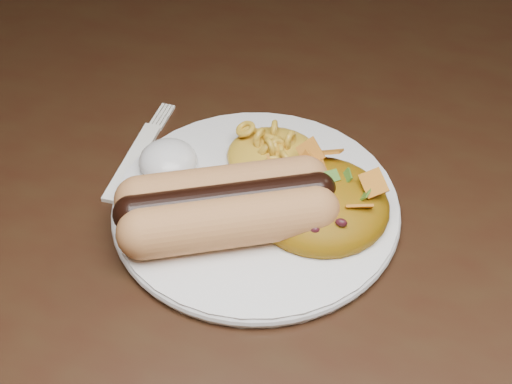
# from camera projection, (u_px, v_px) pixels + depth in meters

# --- Properties ---
(table) EXTENTS (1.60, 0.90, 0.75)m
(table) POSITION_uv_depth(u_px,v_px,m) (413.00, 195.00, 0.72)
(table) COLOR black
(table) RESTS_ON floor
(plate) EXTENTS (0.23, 0.23, 0.01)m
(plate) POSITION_uv_depth(u_px,v_px,m) (256.00, 206.00, 0.57)
(plate) COLOR white
(plate) RESTS_ON table
(hotdog) EXTENTS (0.14, 0.12, 0.04)m
(hotdog) POSITION_uv_depth(u_px,v_px,m) (226.00, 205.00, 0.53)
(hotdog) COLOR #C97D4E
(hotdog) RESTS_ON plate
(mac_and_cheese) EXTENTS (0.09, 0.08, 0.03)m
(mac_and_cheese) POSITION_uv_depth(u_px,v_px,m) (274.00, 146.00, 0.59)
(mac_and_cheese) COLOR gold
(mac_and_cheese) RESTS_ON plate
(sour_cream) EXTENTS (0.06, 0.06, 0.03)m
(sour_cream) POSITION_uv_depth(u_px,v_px,m) (167.00, 155.00, 0.58)
(sour_cream) COLOR white
(sour_cream) RESTS_ON plate
(taco_salad) EXTENTS (0.11, 0.10, 0.05)m
(taco_salad) POSITION_uv_depth(u_px,v_px,m) (321.00, 194.00, 0.54)
(taco_salad) COLOR #C74400
(taco_salad) RESTS_ON plate
(fork) EXTENTS (0.03, 0.15, 0.00)m
(fork) POSITION_uv_depth(u_px,v_px,m) (133.00, 162.00, 0.61)
(fork) COLOR white
(fork) RESTS_ON table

